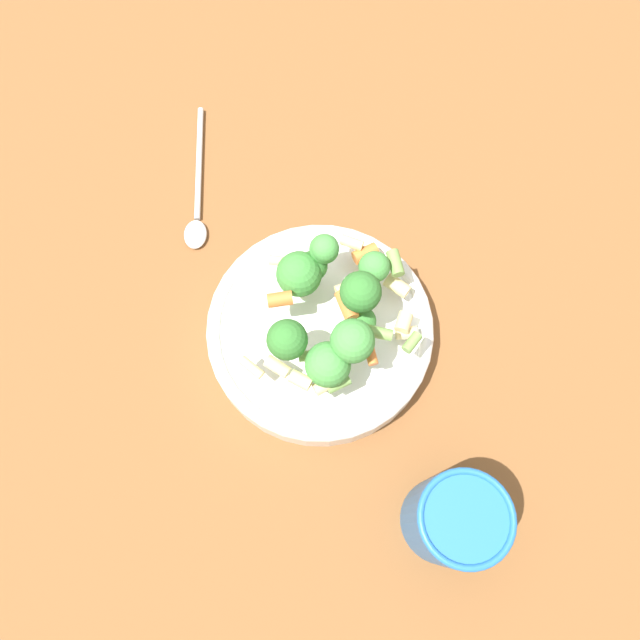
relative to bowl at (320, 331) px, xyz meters
The scene contains 5 objects.
ground_plane 0.02m from the bowl, ahead, with size 3.00×3.00×0.00m, color brown.
bowl is the anchor object (origin of this frame).
pasta_salad 0.07m from the bowl, 51.83° to the left, with size 0.18×0.19×0.09m.
cup 0.23m from the bowl, 17.14° to the right, with size 0.08×0.08×0.11m.
spoon 0.22m from the bowl, behind, with size 0.14×0.15×0.01m.
Camera 1 is at (0.13, -0.15, 0.65)m, focal length 35.00 mm.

